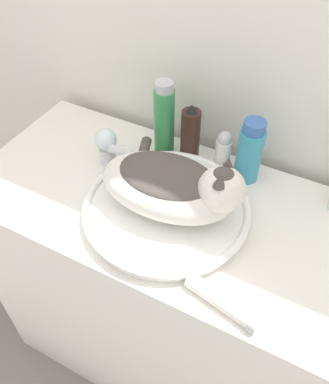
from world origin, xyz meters
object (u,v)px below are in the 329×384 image
object	(u,v)px
mouthwash_bottle	(250,152)
shampoo_bottle_tall	(164,119)
faucet	(109,146)
hairspray_can_black	(190,135)
cream_tube	(223,302)
deodorant_stick	(223,151)
cat	(173,184)

from	to	relation	value
mouthwash_bottle	shampoo_bottle_tall	bearing A→B (deg)	180.00
faucet	hairspray_can_black	xyz separation A→B (m)	(0.18, 0.13, 0.01)
hairspray_can_black	mouthwash_bottle	size ratio (longest dim) A/B	0.98
faucet	shampoo_bottle_tall	xyz separation A→B (m)	(0.10, 0.13, 0.04)
shampoo_bottle_tall	hairspray_can_black	xyz separation A→B (m)	(0.08, -0.00, -0.02)
hairspray_can_black	cream_tube	world-z (taller)	hairspray_can_black
cream_tube	hairspray_can_black	bearing A→B (deg)	123.65
faucet	deodorant_stick	xyz separation A→B (m)	(0.28, 0.13, -0.01)
faucet	cream_tube	xyz separation A→B (m)	(0.44, -0.26, -0.05)
deodorant_stick	cream_tube	xyz separation A→B (m)	(0.16, -0.39, -0.04)
hairspray_can_black	cream_tube	size ratio (longest dim) A/B	1.04
deodorant_stick	hairspray_can_black	distance (m)	0.10
cream_tube	faucet	bearing A→B (deg)	149.20
shampoo_bottle_tall	mouthwash_bottle	xyz separation A→B (m)	(0.25, 0.00, -0.02)
shampoo_bottle_tall	mouthwash_bottle	bearing A→B (deg)	0.00
deodorant_stick	faucet	bearing A→B (deg)	-155.39
faucet	mouthwash_bottle	xyz separation A→B (m)	(0.35, 0.13, 0.02)
shampoo_bottle_tall	cream_tube	world-z (taller)	shampoo_bottle_tall
cat	mouthwash_bottle	xyz separation A→B (m)	(0.11, 0.22, -0.02)
hairspray_can_black	faucet	bearing A→B (deg)	-144.82
hairspray_can_black	cream_tube	distance (m)	0.47
hairspray_can_black	mouthwash_bottle	distance (m)	0.17
faucet	deodorant_stick	size ratio (longest dim) A/B	1.24
deodorant_stick	cat	bearing A→B (deg)	-100.21
cat	faucet	distance (m)	0.26
shampoo_bottle_tall	hairspray_can_black	distance (m)	0.08
mouthwash_bottle	cat	bearing A→B (deg)	-116.66
faucet	deodorant_stick	bearing A→B (deg)	47.41
deodorant_stick	shampoo_bottle_tall	distance (m)	0.18
faucet	deodorant_stick	world-z (taller)	faucet
deodorant_stick	shampoo_bottle_tall	bearing A→B (deg)	180.00
deodorant_stick	hairspray_can_black	world-z (taller)	hairspray_can_black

